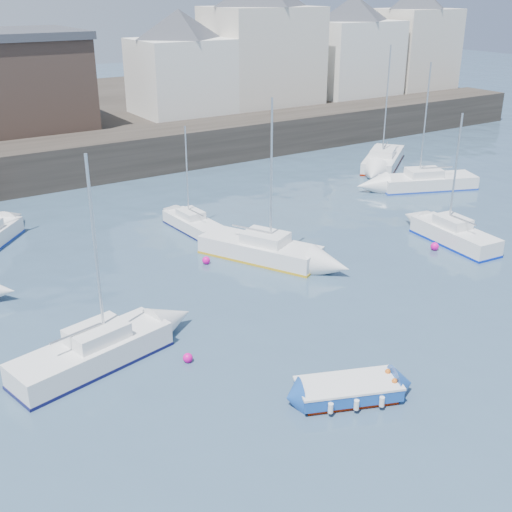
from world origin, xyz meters
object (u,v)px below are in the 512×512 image
buoy_far (206,264)px  sailboat_b (260,249)px  sailboat_d (427,181)px  buoy_mid (434,250)px  sailboat_a (93,352)px  buoy_near (188,362)px  sailboat_f (193,223)px  sailboat_c (454,235)px  sailboat_g (383,159)px  blue_dinghy (348,390)px

buoy_far → sailboat_b: bearing=-19.3°
sailboat_d → buoy_mid: 11.99m
sailboat_a → buoy_far: (8.40, 6.32, -0.58)m
sailboat_a → buoy_near: sailboat_a is taller
sailboat_d → sailboat_f: (-18.24, 1.51, -0.10)m
sailboat_c → sailboat_g: bearing=60.0°
sailboat_c → sailboat_d: size_ratio=0.82×
sailboat_b → sailboat_d: (17.21, 4.32, -0.02)m
sailboat_b → sailboat_g: 21.92m
sailboat_c → sailboat_d: 10.87m
buoy_near → buoy_far: (5.23, 8.06, 0.00)m
sailboat_c → sailboat_f: 15.18m
sailboat_c → buoy_near: bearing=-171.0°
sailboat_a → sailboat_g: 34.29m
sailboat_d → buoy_far: bearing=-170.5°
blue_dinghy → buoy_far: bearing=83.2°
sailboat_c → blue_dinghy: bearing=-151.0°
sailboat_d → buoy_far: (-20.00, -3.34, -0.54)m
sailboat_a → sailboat_c: size_ratio=1.13×
buoy_far → buoy_near: bearing=-123.0°
sailboat_a → buoy_near: (3.17, -1.74, -0.58)m
sailboat_f → buoy_far: bearing=-109.9°
buoy_far → sailboat_d: bearing=9.5°
sailboat_f → sailboat_c: bearing=-41.1°
sailboat_c → buoy_near: 18.65m
sailboat_d → sailboat_g: 6.78m
sailboat_a → buoy_far: bearing=37.0°
sailboat_g → sailboat_d: bearing=-105.8°
buoy_mid → buoy_far: buoy_mid is taller
sailboat_a → buoy_near: bearing=-28.8°
sailboat_g → buoy_near: sailboat_g is taller
buoy_far → sailboat_c: bearing=-21.3°
blue_dinghy → buoy_far: (1.59, 13.31, -0.39)m
sailboat_c → buoy_near: size_ratio=18.85×
buoy_near → buoy_mid: 17.05m
blue_dinghy → buoy_far: 13.41m
sailboat_b → sailboat_g: sailboat_g is taller
sailboat_c → sailboat_g: 17.31m
sailboat_c → buoy_far: (-13.19, 5.13, -0.56)m
blue_dinghy → buoy_near: bearing=124.7°
buoy_near → buoy_mid: size_ratio=0.85×
sailboat_c → buoy_far: bearing=158.7°
sailboat_b → sailboat_g: (19.05, 10.84, -0.02)m
sailboat_f → sailboat_g: bearing=14.0°
sailboat_a → sailboat_f: 15.09m
sailboat_b → buoy_far: sailboat_b is taller
buoy_mid → blue_dinghy: bearing=-148.4°
sailboat_f → sailboat_g: (20.08, 5.01, 0.10)m
sailboat_d → buoy_mid: (-8.41, -8.53, -0.54)m
blue_dinghy → sailboat_f: 18.47m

